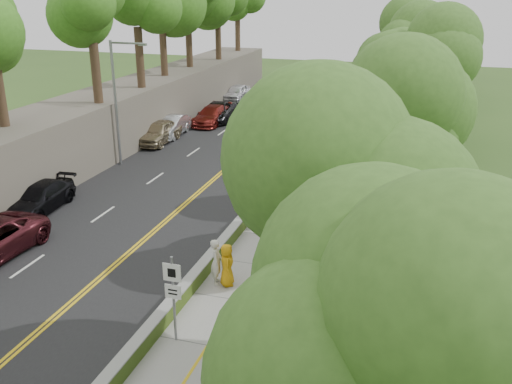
# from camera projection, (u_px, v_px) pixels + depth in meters

# --- Properties ---
(ground) EXTENTS (140.00, 140.00, 0.00)m
(ground) POSITION_uv_depth(u_px,v_px,m) (184.00, 292.00, 22.21)
(ground) COLOR #33511E
(ground) RESTS_ON ground
(road) EXTENTS (11.20, 66.00, 0.04)m
(road) POSITION_uv_depth(u_px,v_px,m) (201.00, 167.00, 37.13)
(road) COLOR black
(road) RESTS_ON ground
(sidewalk) EXTENTS (4.20, 66.00, 0.05)m
(sidewalk) POSITION_uv_depth(u_px,v_px,m) (321.00, 179.00, 34.95)
(sidewalk) COLOR gray
(sidewalk) RESTS_ON ground
(jersey_barrier) EXTENTS (0.42, 66.00, 0.60)m
(jersey_barrier) POSITION_uv_depth(u_px,v_px,m) (285.00, 171.00, 35.48)
(jersey_barrier) COLOR #9EEB2E
(jersey_barrier) RESTS_ON ground
(rock_embankment) EXTENTS (5.00, 66.00, 4.00)m
(rock_embankment) POSITION_uv_depth(u_px,v_px,m) (89.00, 129.00, 38.67)
(rock_embankment) COLOR #595147
(rock_embankment) RESTS_ON ground
(chainlink_fence) EXTENTS (0.04, 66.00, 2.00)m
(chainlink_fence) POSITION_uv_depth(u_px,v_px,m) (357.00, 166.00, 34.03)
(chainlink_fence) COLOR slate
(chainlink_fence) RESTS_ON ground
(trees_fenceside) EXTENTS (7.00, 66.00, 14.00)m
(trees_fenceside) POSITION_uv_depth(u_px,v_px,m) (406.00, 66.00, 31.30)
(trees_fenceside) COLOR #48772A
(trees_fenceside) RESTS_ON ground
(streetlight) EXTENTS (2.52, 0.22, 8.00)m
(streetlight) POSITION_uv_depth(u_px,v_px,m) (118.00, 95.00, 36.02)
(streetlight) COLOR gray
(streetlight) RESTS_ON ground
(signpost) EXTENTS (0.62, 0.09, 3.10)m
(signpost) POSITION_uv_depth(u_px,v_px,m) (173.00, 290.00, 18.53)
(signpost) COLOR gray
(signpost) RESTS_ON sidewalk
(construction_barrel) EXTENTS (0.50, 0.50, 0.82)m
(construction_barrel) POSITION_uv_depth(u_px,v_px,m) (369.00, 135.00, 42.99)
(construction_barrel) COLOR #ED1C00
(construction_barrel) RESTS_ON sidewalk
(concrete_block) EXTENTS (1.41, 1.13, 0.86)m
(concrete_block) POSITION_uv_depth(u_px,v_px,m) (308.00, 262.00, 23.55)
(concrete_block) COLOR gray
(concrete_block) RESTS_ON sidewalk
(car_3) EXTENTS (2.35, 5.03, 1.42)m
(car_3) POSITION_uv_depth(u_px,v_px,m) (40.00, 198.00, 29.81)
(car_3) COLOR black
(car_3) RESTS_ON road
(car_4) EXTENTS (1.98, 4.89, 1.67)m
(car_4) POSITION_uv_depth(u_px,v_px,m) (159.00, 132.00, 42.32)
(car_4) COLOR #9C8B6A
(car_4) RESTS_ON road
(car_5) EXTENTS (1.96, 4.88, 1.58)m
(car_5) POSITION_uv_depth(u_px,v_px,m) (171.00, 126.00, 44.23)
(car_5) COLOR #B2B5B8
(car_5) RESTS_ON road
(car_6) EXTENTS (3.05, 5.76, 1.54)m
(car_6) POSITION_uv_depth(u_px,v_px,m) (217.00, 112.00, 49.14)
(car_6) COLOR black
(car_6) RESTS_ON road
(car_7) EXTENTS (2.20, 5.22, 1.50)m
(car_7) POSITION_uv_depth(u_px,v_px,m) (212.00, 115.00, 47.98)
(car_7) COLOR maroon
(car_7) RESTS_ON road
(car_8) EXTENTS (1.90, 4.63, 1.57)m
(car_8) POSITION_uv_depth(u_px,v_px,m) (237.00, 93.00, 57.56)
(car_8) COLOR white
(car_8) RESTS_ON road
(painter_0) EXTENTS (0.86, 1.01, 1.75)m
(painter_0) POSITION_uv_depth(u_px,v_px,m) (227.00, 265.00, 22.39)
(painter_0) COLOR orange
(painter_0) RESTS_ON sidewalk
(painter_1) EXTENTS (0.62, 0.79, 1.90)m
(painter_1) POSITION_uv_depth(u_px,v_px,m) (216.00, 262.00, 22.48)
(painter_1) COLOR silver
(painter_1) RESTS_ON sidewalk
(painter_2) EXTENTS (1.02, 1.13, 1.91)m
(painter_2) POSITION_uv_depth(u_px,v_px,m) (267.00, 210.00, 27.50)
(painter_2) COLOR black
(painter_2) RESTS_ON sidewalk
(painter_3) EXTENTS (0.68, 1.09, 1.63)m
(painter_3) POSITION_uv_depth(u_px,v_px,m) (261.00, 202.00, 28.96)
(painter_3) COLOR #9F3E2C
(painter_3) RESTS_ON sidewalk
(person_far) EXTENTS (1.02, 0.48, 1.69)m
(person_far) POSITION_uv_depth(u_px,v_px,m) (336.00, 149.00, 37.91)
(person_far) COLOR black
(person_far) RESTS_ON sidewalk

